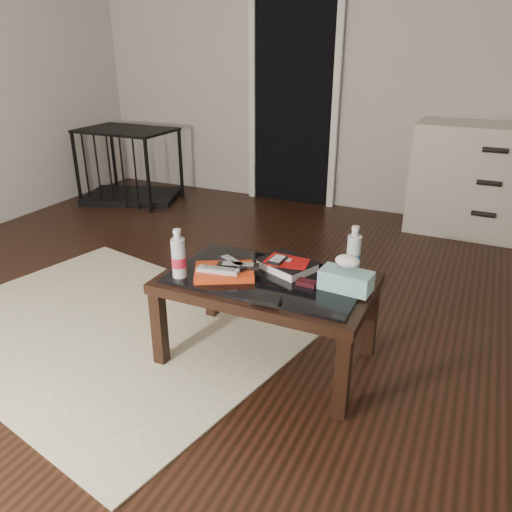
{
  "coord_description": "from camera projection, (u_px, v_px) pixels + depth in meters",
  "views": [
    {
      "loc": [
        1.33,
        -2.15,
        1.49
      ],
      "look_at": [
        0.42,
        -0.17,
        0.55
      ],
      "focal_mm": 35.0,
      "sensor_mm": 36.0,
      "label": 1
    }
  ],
  "objects": [
    {
      "name": "ground",
      "position": [
        202.0,
        321.0,
        2.9
      ],
      "size": [
        5.0,
        5.0,
        0.0
      ],
      "primitive_type": "plane",
      "color": "black",
      "rests_on": "ground"
    },
    {
      "name": "water_bottle_right",
      "position": [
        354.0,
        250.0,
        2.37
      ],
      "size": [
        0.08,
        0.08,
        0.24
      ],
      "primitive_type": "cylinder",
      "rotation": [
        0.0,
        0.0,
        0.26
      ],
      "color": "silver",
      "rests_on": "coffee_table"
    },
    {
      "name": "magazines",
      "position": [
        224.0,
        272.0,
        2.39
      ],
      "size": [
        0.35,
        0.32,
        0.03
      ],
      "primitive_type": "cube",
      "rotation": [
        0.0,
        0.0,
        0.49
      ],
      "color": "red",
      "rests_on": "coffee_table"
    },
    {
      "name": "textbook",
      "position": [
        287.0,
        265.0,
        2.44
      ],
      "size": [
        0.31,
        0.28,
        0.05
      ],
      "primitive_type": "cube",
      "rotation": [
        0.0,
        0.0,
        -0.39
      ],
      "color": "black",
      "rests_on": "coffee_table"
    },
    {
      "name": "remote_silver",
      "position": [
        218.0,
        270.0,
        2.35
      ],
      "size": [
        0.21,
        0.08,
        0.02
      ],
      "primitive_type": "cube",
      "rotation": [
        0.0,
        0.0,
        0.16
      ],
      "color": "#B8B7BD",
      "rests_on": "magazines"
    },
    {
      "name": "tissue_box",
      "position": [
        346.0,
        280.0,
        2.23
      ],
      "size": [
        0.24,
        0.14,
        0.09
      ],
      "primitive_type": "cube",
      "rotation": [
        0.0,
        0.0,
        -0.09
      ],
      "color": "teal",
      "rests_on": "coffee_table"
    },
    {
      "name": "remote_black_back",
      "position": [
        233.0,
        262.0,
        2.43
      ],
      "size": [
        0.2,
        0.14,
        0.02
      ],
      "primitive_type": "cube",
      "rotation": [
        0.0,
        0.0,
        -0.5
      ],
      "color": "black",
      "rests_on": "magazines"
    },
    {
      "name": "coffee_table",
      "position": [
        267.0,
        288.0,
        2.4
      ],
      "size": [
        1.0,
        0.6,
        0.46
      ],
      "color": "black",
      "rests_on": "ground"
    },
    {
      "name": "water_bottle_left",
      "position": [
        178.0,
        253.0,
        2.33
      ],
      "size": [
        0.08,
        0.08,
        0.24
      ],
      "primitive_type": "cylinder",
      "rotation": [
        0.0,
        0.0,
        -0.29
      ],
      "color": "silver",
      "rests_on": "coffee_table"
    },
    {
      "name": "dvd_mailers",
      "position": [
        286.0,
        260.0,
        2.43
      ],
      "size": [
        0.19,
        0.14,
        0.01
      ],
      "primitive_type": "cube",
      "rotation": [
        0.0,
        0.0,
        -0.03
      ],
      "color": "#AA0C0B",
      "rests_on": "textbook"
    },
    {
      "name": "rug",
      "position": [
        107.0,
        328.0,
        2.82
      ],
      "size": [
        2.27,
        1.89,
        0.01
      ],
      "primitive_type": "cube",
      "rotation": [
        0.0,
        0.0,
        -0.21
      ],
      "color": "beige",
      "rests_on": "ground"
    },
    {
      "name": "doorway",
      "position": [
        294.0,
        96.0,
        4.7
      ],
      "size": [
        0.9,
        0.08,
        2.07
      ],
      "color": "black",
      "rests_on": "ground"
    },
    {
      "name": "flip_phone",
      "position": [
        307.0,
        283.0,
        2.29
      ],
      "size": [
        0.09,
        0.05,
        0.02
      ],
      "primitive_type": "cube",
      "rotation": [
        0.0,
        0.0,
        -0.05
      ],
      "color": "black",
      "rests_on": "coffee_table"
    },
    {
      "name": "dresser",
      "position": [
        489.0,
        182.0,
        4.04
      ],
      "size": [
        1.21,
        0.55,
        0.9
      ],
      "rotation": [
        0.0,
        0.0,
        -0.03
      ],
      "color": "beige",
      "rests_on": "ground"
    },
    {
      "name": "remote_black_front",
      "position": [
        238.0,
        265.0,
        2.39
      ],
      "size": [
        0.21,
        0.11,
        0.02
      ],
      "primitive_type": "cube",
      "rotation": [
        0.0,
        0.0,
        0.3
      ],
      "color": "black",
      "rests_on": "magazines"
    },
    {
      "name": "wallet",
      "position": [
        266.0,
        300.0,
        2.13
      ],
      "size": [
        0.13,
        0.08,
        0.02
      ],
      "primitive_type": "cube",
      "rotation": [
        0.0,
        0.0,
        0.11
      ],
      "color": "black",
      "rests_on": "coffee_table"
    },
    {
      "name": "pet_crate",
      "position": [
        131.0,
        177.0,
        5.05
      ],
      "size": [
        1.05,
        0.86,
        0.71
      ],
      "rotation": [
        0.0,
        0.0,
        0.33
      ],
      "color": "black",
      "rests_on": "ground"
    },
    {
      "name": "room_shell",
      "position": [
        187.0,
        11.0,
        2.26
      ],
      "size": [
        5.0,
        5.0,
        5.0
      ],
      "color": "#BBB5AD",
      "rests_on": "ground"
    },
    {
      "name": "ipod",
      "position": [
        278.0,
        260.0,
        2.41
      ],
      "size": [
        0.07,
        0.11,
        0.02
      ],
      "primitive_type": "cube",
      "rotation": [
        0.0,
        0.0,
        -0.05
      ],
      "color": "black",
      "rests_on": "dvd_mailers"
    }
  ]
}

